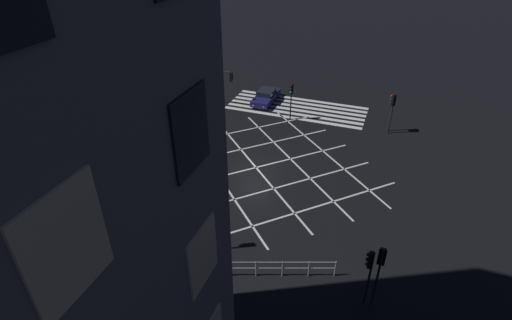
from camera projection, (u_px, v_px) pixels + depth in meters
The scene contains 13 objects.
ground_plane at pixel (256, 167), 30.23m from camera, with size 200.00×200.00×0.00m, color black.
road_markings at pixel (278, 127), 35.85m from camera, with size 20.10×24.07×0.01m.
traffic_light_median_south at pixel (291, 94), 35.88m from camera, with size 0.36×0.39×3.55m.
traffic_light_sw_cross at pixel (393, 106), 33.91m from camera, with size 0.36×0.39×3.44m.
traffic_light_nw_main at pixel (369, 267), 18.60m from camera, with size 0.39×0.36×3.34m.
traffic_light_nw_cross at pixel (380, 265), 18.48m from camera, with size 0.36×0.39×3.58m.
traffic_light_ne_main at pixel (67, 171), 24.39m from camera, with size 0.39×0.36×4.24m.
traffic_light_se_main at pixel (220, 79), 38.37m from camera, with size 3.14×0.36×3.77m.
traffic_light_median_north at pixel (192, 210), 21.25m from camera, with size 0.36×0.39×4.16m.
traffic_light_sw_main at pixel (392, 106), 33.57m from camera, with size 0.39×0.36×3.65m.
street_lamp_east at pixel (135, 38), 37.85m from camera, with size 0.60×0.60×8.28m.
waiting_car at pixel (266, 96), 40.40m from camera, with size 1.76×4.50×1.24m.
pedestrian_railing at pixel (256, 267), 20.88m from camera, with size 7.86×2.94×1.05m.
Camera 1 is at (-8.81, 23.77, 16.46)m, focal length 28.00 mm.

